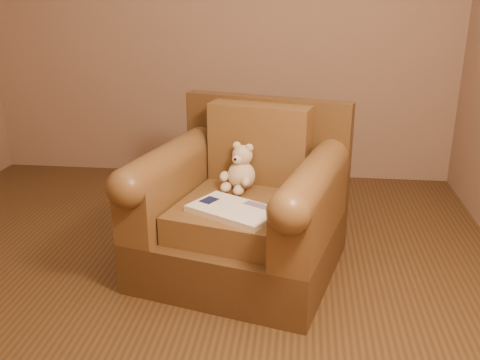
# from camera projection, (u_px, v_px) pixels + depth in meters

# --- Properties ---
(floor) EXTENTS (4.00, 4.00, 0.00)m
(floor) POSITION_uv_depth(u_px,v_px,m) (165.00, 288.00, 2.99)
(floor) COLOR #4B331A
(floor) RESTS_ON ground
(armchair) EXTENTS (1.28, 1.24, 0.95)m
(armchair) POSITION_uv_depth(u_px,v_px,m) (244.00, 209.00, 3.12)
(armchair) COLOR #4B3319
(armchair) RESTS_ON floor
(teddy_bear) EXTENTS (0.21, 0.24, 0.29)m
(teddy_bear) POSITION_uv_depth(u_px,v_px,m) (240.00, 172.00, 3.15)
(teddy_bear) COLOR beige
(teddy_bear) RESTS_ON armchair
(guidebook) EXTENTS (0.54, 0.47, 0.04)m
(guidebook) POSITION_uv_depth(u_px,v_px,m) (233.00, 210.00, 2.83)
(guidebook) COLOR beige
(guidebook) RESTS_ON armchair
(side_table) EXTENTS (0.43, 0.43, 0.61)m
(side_table) POSITION_uv_depth(u_px,v_px,m) (280.00, 181.00, 3.68)
(side_table) COLOR gold
(side_table) RESTS_ON floor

